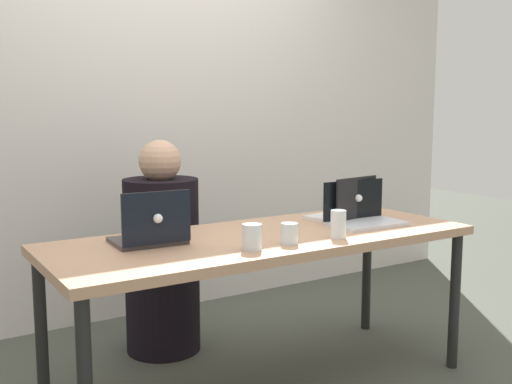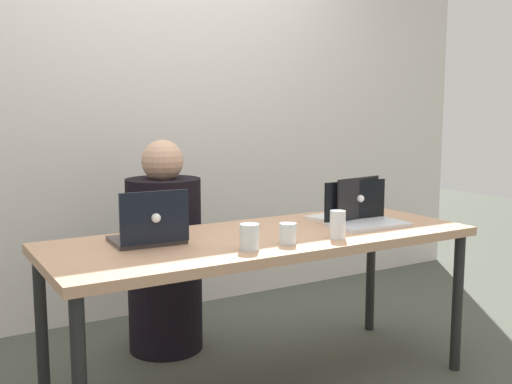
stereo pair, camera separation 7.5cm
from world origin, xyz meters
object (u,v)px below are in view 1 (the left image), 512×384
laptop_back_right (344,210)px  water_glass_right (338,226)px  person_at_center (162,258)px  water_glass_left (252,239)px  laptop_back_left (151,233)px  water_glass_center (289,235)px  laptop_front_right (363,215)px

laptop_back_right → water_glass_right: 0.43m
person_at_center → water_glass_left: bearing=86.3°
laptop_back_left → water_glass_center: (0.49, -0.29, -0.01)m
water_glass_center → water_glass_left: water_glass_left is taller
laptop_front_right → water_glass_right: bearing=-148.1°
laptop_front_right → water_glass_center: laptop_front_right is taller
water_glass_left → person_at_center: bearing=90.8°
laptop_front_right → laptop_back_left: size_ratio=1.23×
person_at_center → water_glass_right: (0.44, -0.87, 0.27)m
laptop_back_right → laptop_back_left: laptop_back_left is taller
laptop_back_left → water_glass_center: size_ratio=3.43×
person_at_center → water_glass_right: size_ratio=9.16×
water_glass_right → water_glass_left: (-0.42, 0.01, -0.01)m
person_at_center → laptop_back_right: bearing=138.1°
person_at_center → water_glass_right: bearing=112.0°
laptop_front_right → laptop_back_left: 1.03m
laptop_back_right → laptop_front_right: (-0.01, -0.14, -0.00)m
water_glass_center → laptop_front_right: bearing=15.7°
water_glass_right → water_glass_center: 0.24m
water_glass_right → water_glass_left: 0.42m
laptop_front_right → water_glass_right: laptop_front_right is taller
person_at_center → laptop_front_right: bearing=131.4°
laptop_back_left → water_glass_right: 0.79m
laptop_front_right → water_glass_left: 0.73m
laptop_front_right → water_glass_right: (-0.29, -0.17, 0.01)m
laptop_back_right → water_glass_center: laptop_back_right is taller
laptop_back_right → water_glass_left: (-0.72, -0.30, -0.00)m
laptop_front_right → water_glass_center: 0.55m
laptop_back_right → water_glass_center: 0.61m
laptop_back_right → water_glass_left: size_ratio=3.17×
water_glass_left → water_glass_center: bearing=2.4°
laptop_back_right → laptop_back_left: 1.03m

